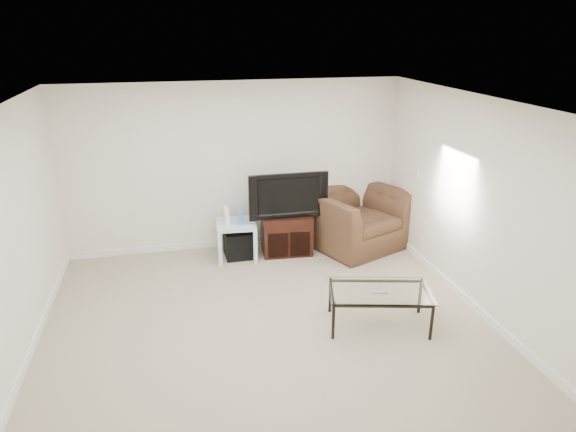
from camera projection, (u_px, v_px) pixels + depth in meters
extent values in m
plane|color=tan|center=(269.00, 331.00, 5.75)|extent=(5.00, 5.00, 0.00)
plane|color=white|center=(266.00, 106.00, 4.88)|extent=(5.00, 5.00, 0.00)
cube|color=silver|center=(235.00, 167.00, 7.60)|extent=(5.00, 0.02, 2.50)
cube|color=silver|center=(5.00, 250.00, 4.78)|extent=(0.02, 5.00, 2.50)
cube|color=silver|center=(482.00, 209.00, 5.85)|extent=(0.02, 5.00, 2.50)
cube|color=white|center=(137.00, 173.00, 7.29)|extent=(0.12, 0.02, 0.12)
cube|color=white|center=(417.00, 172.00, 7.31)|extent=(0.02, 0.09, 0.13)
cube|color=white|center=(421.00, 242.00, 7.37)|extent=(0.02, 0.08, 0.12)
cube|color=black|center=(287.00, 222.00, 7.56)|extent=(0.45, 0.33, 0.06)
imported|color=black|center=(287.00, 194.00, 7.41)|extent=(1.08, 0.22, 0.67)
cube|color=black|center=(239.00, 244.00, 7.57)|extent=(0.43, 0.43, 0.42)
cube|color=white|center=(226.00, 216.00, 7.34)|extent=(0.07, 0.18, 0.25)
cube|color=#337FCC|center=(240.00, 216.00, 7.37)|extent=(0.08, 0.16, 0.21)
imported|color=#4C3B23|center=(357.00, 210.00, 7.80)|extent=(1.58, 1.33, 1.18)
cube|color=#B2B2B7|center=(379.00, 292.00, 5.65)|extent=(0.19, 0.10, 0.02)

